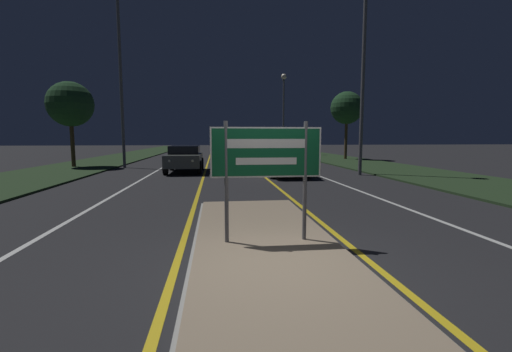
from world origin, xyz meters
The scene contains 21 objects.
ground_plane centered at (0.00, 0.00, 0.00)m, with size 160.00×160.00×0.00m, color #232326.
median_island centered at (0.00, 0.95, 0.04)m, with size 2.55×7.65×0.10m.
verge_left centered at (-9.50, 20.00, 0.04)m, with size 5.00×100.00×0.08m.
verge_right centered at (9.50, 20.00, 0.04)m, with size 5.00×100.00×0.08m.
centre_line_yellow_left centered at (-1.46, 25.00, 0.00)m, with size 0.12×70.00×0.01m.
centre_line_yellow_right centered at (1.46, 25.00, 0.00)m, with size 0.12×70.00×0.01m.
lane_line_white_left centered at (-4.20, 25.00, 0.00)m, with size 0.12×70.00×0.01m.
lane_line_white_right centered at (4.20, 25.00, 0.00)m, with size 0.12×70.00×0.01m.
edge_line_white_left centered at (-7.20, 25.00, 0.00)m, with size 0.10×70.00×0.01m.
edge_line_white_right centered at (7.20, 25.00, 0.00)m, with size 0.10×70.00×0.01m.
highway_sign centered at (0.00, 0.94, 1.54)m, with size 1.90×0.07×2.07m.
streetlight_left_near centered at (-6.56, 17.38, 6.89)m, with size 0.50×0.50×11.25m.
streetlight_right_near centered at (6.37, 11.66, 6.67)m, with size 0.63×0.63×9.56m.
streetlight_right_far centered at (6.44, 31.87, 5.90)m, with size 0.58×0.58×8.61m.
car_receding_0 centered at (2.57, 12.03, 0.74)m, with size 1.93×4.80×1.39m.
car_receding_1 centered at (2.42, 22.59, 0.71)m, with size 1.87×4.74×1.32m.
car_receding_2 centered at (5.74, 36.52, 0.73)m, with size 1.90×4.19×1.39m.
car_receding_3 centered at (2.66, 44.04, 0.82)m, with size 1.89×4.72×1.56m.
car_approaching_0 centered at (-2.55, 14.22, 0.78)m, with size 1.93×4.18×1.43m.
roadside_palm_left centered at (-9.69, 17.67, 3.90)m, with size 2.73×2.73×5.21m.
roadside_palm_right centered at (10.09, 23.15, 4.33)m, with size 2.70×2.70×5.62m.
Camera 1 is at (-0.85, -4.81, 1.89)m, focal length 24.00 mm.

